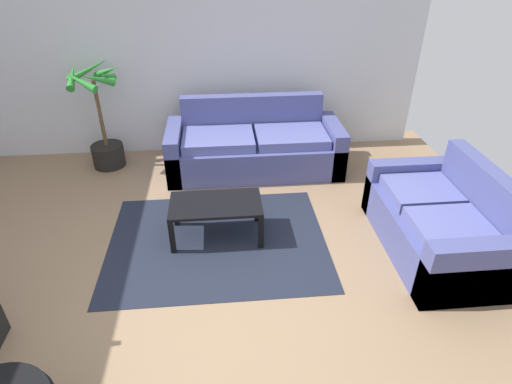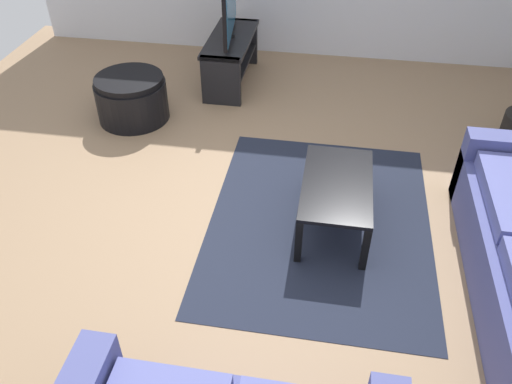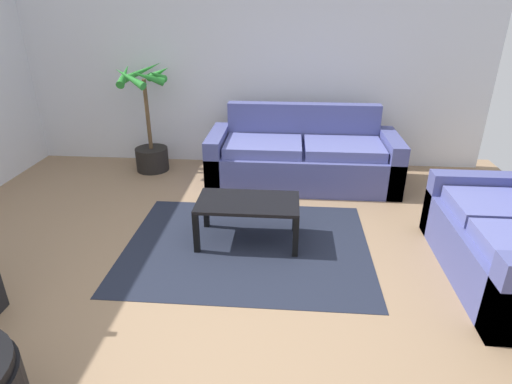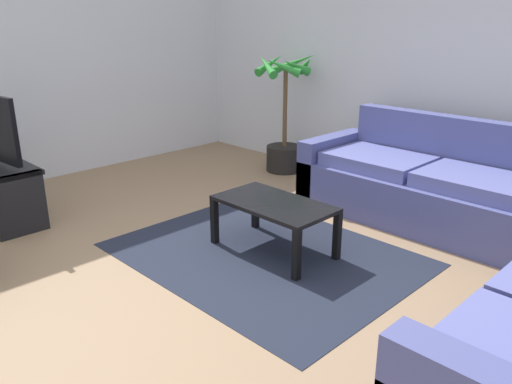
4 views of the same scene
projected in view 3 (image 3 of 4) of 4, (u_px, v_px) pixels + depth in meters
The scene contains 6 objects.
ground_plane at pixel (219, 298), 3.17m from camera, with size 6.60×6.60×0.00m, color #937556.
wall_back at pixel (253, 60), 5.33m from camera, with size 6.00×0.06×2.70m, color silver.
couch_main at pixel (302, 159), 5.07m from camera, with size 2.23×0.90×0.90m.
coffee_table at pixel (248, 207), 3.79m from camera, with size 0.92×0.51×0.41m.
area_rug at pixel (247, 245), 3.84m from camera, with size 2.20×1.70×0.01m, color #1E2333.
potted_palm at pixel (149, 132), 5.37m from camera, with size 0.73×0.75×1.37m.
Camera 3 is at (0.48, -2.52, 2.04)m, focal length 29.55 mm.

